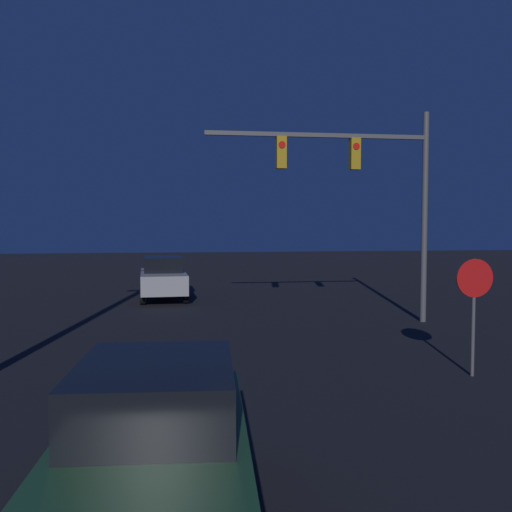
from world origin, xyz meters
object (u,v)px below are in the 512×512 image
at_px(car_near, 154,453).
at_px(stop_sign, 474,294).
at_px(traffic_signal_mast, 368,180).
at_px(car_far, 163,278).

bearing_deg(car_near, stop_sign, -136.22).
bearing_deg(traffic_signal_mast, stop_sign, -89.41).
bearing_deg(car_far, stop_sign, 114.12).
height_order(traffic_signal_mast, stop_sign, traffic_signal_mast).
distance_m(car_near, stop_sign, 7.68).
xyz_separation_m(traffic_signal_mast, stop_sign, (0.06, -5.89, -2.61)).
distance_m(car_near, car_far, 16.88).
xyz_separation_m(car_far, traffic_signal_mast, (6.00, -6.08, 3.35)).
bearing_deg(car_far, car_near, 87.97).
height_order(car_near, car_far, same).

